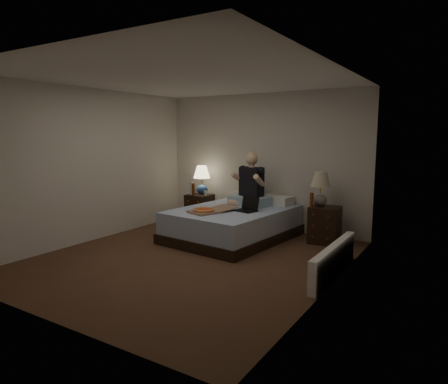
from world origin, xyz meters
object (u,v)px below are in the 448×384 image
Objects in this scene: bed at (233,224)px; laptop at (245,204)px; radiator at (334,260)px; lamp_right at (320,189)px; soda_can at (205,193)px; lamp_left at (202,180)px; beer_bottle_right at (312,200)px; nightstand_left at (200,209)px; nightstand_right at (325,225)px; water_bottle at (191,188)px; beer_bottle_left at (193,189)px; person at (250,179)px; pizza_box at (204,211)px.

bed is 6.08× the size of laptop.
laptop is 0.21× the size of radiator.
lamp_right reaches higher than soda_can.
beer_bottle_right is at bearing -6.17° from lamp_left.
radiator is (3.09, -1.49, -0.10)m from nightstand_left.
nightstand_right is (2.51, -0.04, 0.00)m from nightstand_left.
radiator is (1.99, -0.90, -0.06)m from bed.
bed is at bearing -30.98° from lamp_left.
radiator is (0.68, -1.47, -0.68)m from lamp_right.
lamp_right is 2.24× the size of water_bottle.
bed is 1.34m from beer_bottle_left.
soda_can is 0.43× the size of beer_bottle_right.
beer_bottle_left is at bearing -171.64° from soda_can.
beer_bottle_right is (2.32, -0.25, -0.16)m from lamp_left.
lamp_right is 2.24m from soda_can.
beer_bottle_left is (-1.17, 0.48, 0.45)m from bed.
person is (1.01, -0.10, 0.34)m from soda_can.
bed is 1.26m from nightstand_left.
person is at bearing -5.59° from soda_can.
water_bottle reaches higher than beer_bottle_left.
nightstand_left is at bearing 157.06° from soda_can.
beer_bottle_left is at bearing -113.10° from lamp_left.
laptop is at bearing -28.50° from lamp_left.
beer_bottle_right is at bearing 120.28° from radiator.
bed is 8.98× the size of beer_bottle_right.
soda_can is (-2.23, -0.06, -0.24)m from lamp_right.
lamp_left reaches higher than nightstand_right.
laptop is at bearing -12.25° from bed.
laptop is 0.69m from pizza_box.
beer_bottle_right is at bearing 54.38° from pizza_box.
lamp_left is 5.60× the size of soda_can.
beer_bottle_right is 1.60m from radiator.
lamp_left is 2.40m from lamp_right.
nightstand_left is at bearing -104.29° from lamp_left.
pizza_box is at bearing -54.04° from lamp_left.
lamp_left is 2.24× the size of water_bottle.
lamp_left reaches higher than pizza_box.
beer_bottle_right is (-0.08, -0.17, -0.17)m from lamp_right.
lamp_left is 0.25m from beer_bottle_left.
water_bottle is at bearing -173.20° from person.
lamp_left is 2.43× the size of beer_bottle_left.
lamp_right is at bearing 1.57° from soda_can.
bed is 1.37m from beer_bottle_right.
nightstand_right is 1.07× the size of lamp_right.
bed is at bearing -29.18° from soda_can.
soda_can is (0.32, 0.01, -0.07)m from water_bottle.
lamp_left is 1.21m from person.
nightstand_left is 0.64× the size of person.
beer_bottle_left is at bearing -23.44° from water_bottle.
pizza_box is at bearing -147.45° from nightstand_right.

